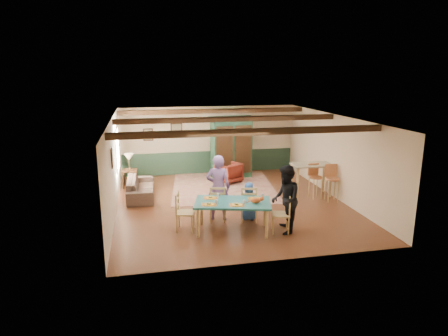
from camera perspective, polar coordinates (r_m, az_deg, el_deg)
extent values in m
plane|color=#502616|center=(12.62, 0.99, -5.07)|extent=(8.00, 8.00, 0.00)
cube|color=beige|center=(16.10, -2.15, 4.01)|extent=(7.00, 0.02, 2.70)
cube|color=beige|center=(11.99, -15.52, 0.13)|extent=(0.02, 8.00, 2.70)
cube|color=beige|center=(13.46, 15.71, 1.56)|extent=(0.02, 8.00, 2.70)
cube|color=silver|center=(12.03, 1.04, 7.20)|extent=(7.00, 8.00, 0.02)
cube|color=#1C3324|center=(16.26, -2.11, 0.87)|extent=(6.95, 0.03, 0.90)
cube|color=black|center=(9.83, 4.04, 5.18)|extent=(6.95, 0.16, 0.16)
cube|color=black|center=(12.43, 0.63, 7.00)|extent=(6.95, 0.16, 0.16)
cube|color=black|center=(14.96, -1.54, 8.14)|extent=(6.95, 0.16, 0.16)
imported|color=#75538F|center=(11.04, -0.85, -2.81)|extent=(0.76, 0.60, 1.85)
imported|color=black|center=(10.28, 8.76, -4.48)|extent=(0.86, 1.00, 1.76)
imported|color=#27539F|center=(11.14, 3.57, -4.77)|extent=(0.59, 0.46, 1.07)
cube|color=#CAB493|center=(14.41, -0.14, -2.64)|extent=(4.04, 4.62, 0.01)
cube|color=#153626|center=(15.43, 1.05, 2.98)|extent=(1.74, 0.83, 2.38)
imported|color=#45110D|center=(14.88, 0.65, -0.65)|extent=(1.09, 1.10, 0.75)
imported|color=#413128|center=(13.47, -11.83, -2.74)|extent=(0.91, 2.18, 0.63)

